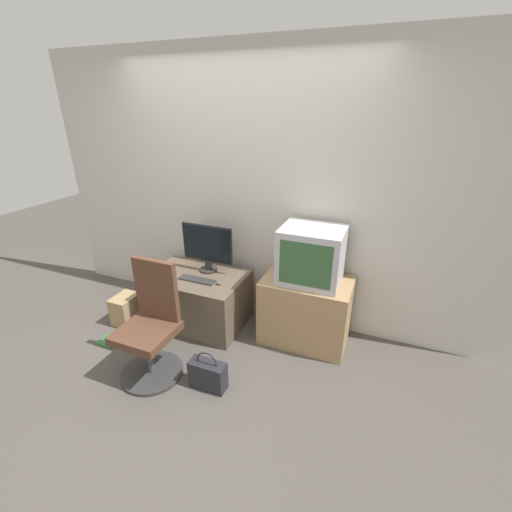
{
  "coord_description": "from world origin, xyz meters",
  "views": [
    {
      "loc": [
        1.34,
        -1.67,
        2.09
      ],
      "look_at": [
        0.24,
        1.02,
        0.79
      ],
      "focal_mm": 24.0,
      "sensor_mm": 36.0,
      "label": 1
    }
  ],
  "objects_px": {
    "main_monitor": "(207,247)",
    "keyboard": "(197,280)",
    "crt_tv": "(311,255)",
    "book": "(109,341)",
    "mouse": "(219,283)",
    "cardboard_box_lower": "(126,309)",
    "handbag": "(208,374)",
    "office_chair": "(151,330)"
  },
  "relations": [
    {
      "from": "main_monitor",
      "to": "handbag",
      "type": "relative_size",
      "value": 1.6
    },
    {
      "from": "handbag",
      "to": "book",
      "type": "relative_size",
      "value": 1.83
    },
    {
      "from": "handbag",
      "to": "book",
      "type": "xyz_separation_m",
      "value": [
        -1.16,
        0.13,
        -0.11
      ]
    },
    {
      "from": "mouse",
      "to": "cardboard_box_lower",
      "type": "bearing_deg",
      "value": -168.32
    },
    {
      "from": "main_monitor",
      "to": "keyboard",
      "type": "relative_size",
      "value": 1.5
    },
    {
      "from": "mouse",
      "to": "book",
      "type": "relative_size",
      "value": 0.3
    },
    {
      "from": "mouse",
      "to": "crt_tv",
      "type": "height_order",
      "value": "crt_tv"
    },
    {
      "from": "keyboard",
      "to": "office_chair",
      "type": "distance_m",
      "value": 0.69
    },
    {
      "from": "mouse",
      "to": "crt_tv",
      "type": "bearing_deg",
      "value": 15.42
    },
    {
      "from": "keyboard",
      "to": "book",
      "type": "xyz_separation_m",
      "value": [
        -0.68,
        -0.54,
        -0.53
      ]
    },
    {
      "from": "mouse",
      "to": "book",
      "type": "height_order",
      "value": "mouse"
    },
    {
      "from": "office_chair",
      "to": "book",
      "type": "distance_m",
      "value": 0.77
    },
    {
      "from": "mouse",
      "to": "crt_tv",
      "type": "distance_m",
      "value": 0.9
    },
    {
      "from": "keyboard",
      "to": "cardboard_box_lower",
      "type": "distance_m",
      "value": 0.88
    },
    {
      "from": "cardboard_box_lower",
      "to": "book",
      "type": "bearing_deg",
      "value": -77.67
    },
    {
      "from": "main_monitor",
      "to": "keyboard",
      "type": "height_order",
      "value": "main_monitor"
    },
    {
      "from": "mouse",
      "to": "handbag",
      "type": "relative_size",
      "value": 0.16
    },
    {
      "from": "mouse",
      "to": "office_chair",
      "type": "xyz_separation_m",
      "value": [
        -0.27,
        -0.68,
        -0.14
      ]
    },
    {
      "from": "main_monitor",
      "to": "book",
      "type": "distance_m",
      "value": 1.3
    },
    {
      "from": "keyboard",
      "to": "crt_tv",
      "type": "relative_size",
      "value": 0.68
    },
    {
      "from": "main_monitor",
      "to": "handbag",
      "type": "bearing_deg",
      "value": -62.34
    },
    {
      "from": "keyboard",
      "to": "office_chair",
      "type": "xyz_separation_m",
      "value": [
        -0.03,
        -0.67,
        -0.13
      ]
    },
    {
      "from": "keyboard",
      "to": "cardboard_box_lower",
      "type": "relative_size",
      "value": 1.25
    },
    {
      "from": "office_chair",
      "to": "book",
      "type": "relative_size",
      "value": 5.23
    },
    {
      "from": "crt_tv",
      "to": "office_chair",
      "type": "distance_m",
      "value": 1.48
    },
    {
      "from": "cardboard_box_lower",
      "to": "handbag",
      "type": "bearing_deg",
      "value": -21.1
    },
    {
      "from": "main_monitor",
      "to": "cardboard_box_lower",
      "type": "distance_m",
      "value": 1.09
    },
    {
      "from": "keyboard",
      "to": "book",
      "type": "bearing_deg",
      "value": -141.62
    },
    {
      "from": "crt_tv",
      "to": "book",
      "type": "relative_size",
      "value": 2.85
    },
    {
      "from": "office_chair",
      "to": "main_monitor",
      "type": "bearing_deg",
      "value": 87.95
    },
    {
      "from": "mouse",
      "to": "handbag",
      "type": "xyz_separation_m",
      "value": [
        0.24,
        -0.68,
        -0.43
      ]
    },
    {
      "from": "crt_tv",
      "to": "handbag",
      "type": "xyz_separation_m",
      "value": [
        -0.56,
        -0.9,
        -0.76
      ]
    },
    {
      "from": "mouse",
      "to": "office_chair",
      "type": "relative_size",
      "value": 0.06
    },
    {
      "from": "handbag",
      "to": "keyboard",
      "type": "bearing_deg",
      "value": 125.18
    },
    {
      "from": "crt_tv",
      "to": "book",
      "type": "distance_m",
      "value": 2.08
    },
    {
      "from": "main_monitor",
      "to": "mouse",
      "type": "relative_size",
      "value": 9.84
    },
    {
      "from": "cardboard_box_lower",
      "to": "book",
      "type": "distance_m",
      "value": 0.38
    },
    {
      "from": "main_monitor",
      "to": "book",
      "type": "relative_size",
      "value": 2.92
    },
    {
      "from": "main_monitor",
      "to": "office_chair",
      "type": "height_order",
      "value": "main_monitor"
    },
    {
      "from": "cardboard_box_lower",
      "to": "handbag",
      "type": "relative_size",
      "value": 0.85
    },
    {
      "from": "book",
      "to": "mouse",
      "type": "bearing_deg",
      "value": 30.89
    },
    {
      "from": "main_monitor",
      "to": "cardboard_box_lower",
      "type": "bearing_deg",
      "value": -150.23
    }
  ]
}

